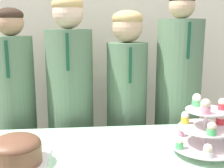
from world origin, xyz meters
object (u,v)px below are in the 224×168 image
Objects in this scene: student_1 at (71,120)px; student_0 at (17,126)px; student_3 at (177,115)px; round_cake at (16,151)px; student_2 at (126,121)px; cupcake_stand at (206,129)px.

student_0 is at bearing -180.00° from student_1.
student_0 is 0.93× the size of student_3.
student_2 is at bearing 49.44° from round_cake.
cupcake_stand is 1.20m from student_0.
cupcake_stand is 0.71m from student_2.
student_0 reaches higher than student_2.
student_0 is 0.95× the size of student_1.
round_cake is 0.18× the size of student_2.
student_1 is at bearing 73.54° from round_cake.
student_3 is at bearing 0.00° from student_0.
cupcake_stand is at bearing -44.09° from student_1.
student_2 is 0.92× the size of student_3.
student_3 is at bearing 0.00° from student_1.
student_3 is (0.07, 0.63, -0.14)m from cupcake_stand.
student_1 is at bearing 180.00° from student_2.
student_2 reaches higher than cupcake_stand.
student_0 is at bearing 147.83° from cupcake_stand.
cupcake_stand is at bearing -32.17° from student_0.
student_0 is 0.73m from student_2.
student_1 is at bearing 135.91° from cupcake_stand.
round_cake is at bearing -106.46° from student_1.
student_0 is at bearing -180.00° from student_3.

